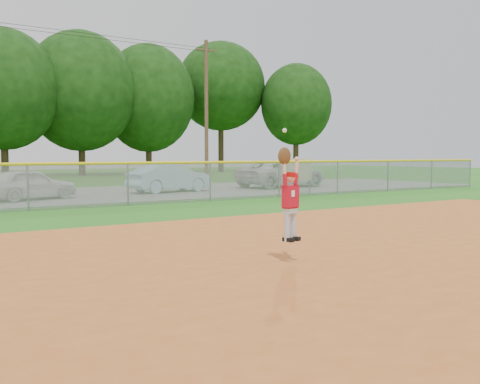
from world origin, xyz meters
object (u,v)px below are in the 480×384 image
car_white_b (282,174)px  sponsor_sign (299,171)px  car_white_a (30,184)px  ballplayer (290,195)px  car_blue (170,178)px

car_white_b → sponsor_sign: 4.85m
car_white_a → sponsor_sign: bearing=-122.4°
sponsor_sign → ballplayer: bearing=-130.0°
car_white_a → ballplayer: ballplayer is taller
car_white_a → car_blue: size_ratio=0.88×
car_white_a → sponsor_sign: 11.44m
car_white_a → ballplayer: size_ratio=1.97×
car_white_b → ballplayer: bearing=137.9°
car_blue → car_white_b: car_white_b is taller
sponsor_sign → ballplayer: ballplayer is taller
car_white_a → car_white_b: bearing=-101.7°
car_white_b → sponsor_sign: (-2.32, -4.25, 0.33)m
car_blue → sponsor_sign: size_ratio=2.26×
sponsor_sign → ballplayer: size_ratio=0.98×
car_white_a → car_white_b: (13.31, 1.12, 0.10)m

